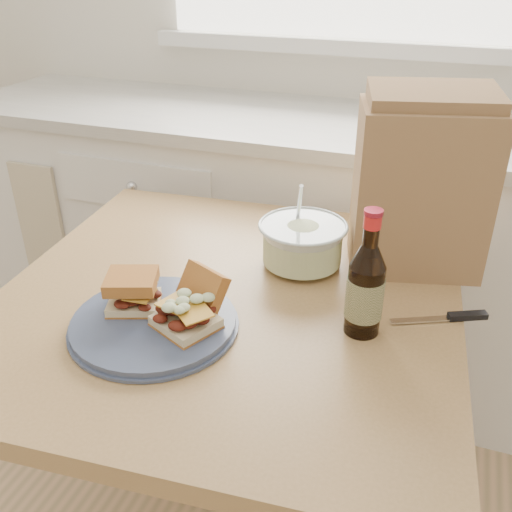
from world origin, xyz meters
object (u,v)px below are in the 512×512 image
(dining_table, at_px, (229,338))
(coleslaw_bowl, at_px, (302,245))
(beer_bottle, at_px, (365,288))
(plate, at_px, (154,323))
(paper_bag, at_px, (420,190))

(dining_table, relative_size, coleslaw_bowl, 5.13)
(dining_table, bearing_deg, beer_bottle, -11.63)
(dining_table, xyz_separation_m, beer_bottle, (0.29, -0.03, 0.21))
(dining_table, height_order, beer_bottle, beer_bottle)
(coleslaw_bowl, bearing_deg, plate, -121.40)
(plate, xyz_separation_m, coleslaw_bowl, (0.20, 0.33, 0.04))
(coleslaw_bowl, xyz_separation_m, beer_bottle, (0.17, -0.20, 0.04))
(dining_table, xyz_separation_m, paper_bag, (0.34, 0.26, 0.30))
(paper_bag, bearing_deg, coleslaw_bowl, -172.01)
(dining_table, xyz_separation_m, coleslaw_bowl, (0.11, 0.17, 0.17))
(plate, relative_size, beer_bottle, 1.25)
(plate, distance_m, paper_bag, 0.63)
(dining_table, height_order, paper_bag, paper_bag)
(plate, relative_size, paper_bag, 0.87)
(dining_table, bearing_deg, plate, -123.37)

